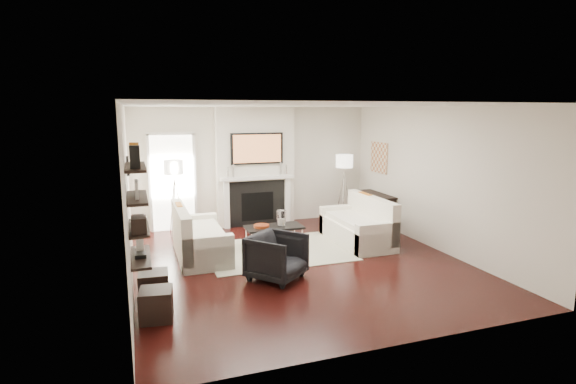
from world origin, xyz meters
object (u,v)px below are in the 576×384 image
object	(u,v)px
loveseat_right_base	(357,233)
lamp_left_shade	(173,167)
ottoman_near	(154,286)
loveseat_left_base	(201,245)
coffee_table	(274,227)
armchair	(277,255)
lamp_right_shade	(344,161)

from	to	relation	value
loveseat_right_base	lamp_left_shade	size ratio (longest dim) A/B	4.50
ottoman_near	loveseat_left_base	bearing A→B (deg)	61.69
coffee_table	armchair	size ratio (longest dim) A/B	1.40
armchair	ottoman_near	distance (m)	1.89
lamp_left_shade	lamp_right_shade	xyz separation A→B (m)	(3.90, -0.12, 0.00)
lamp_left_shade	ottoman_near	world-z (taller)	lamp_left_shade
loveseat_left_base	loveseat_right_base	bearing A→B (deg)	-2.77
lamp_left_shade	lamp_right_shade	distance (m)	3.90
loveseat_right_base	armchair	bearing A→B (deg)	-147.45
loveseat_right_base	lamp_right_shade	xyz separation A→B (m)	(0.55, 1.72, 1.24)
loveseat_left_base	lamp_left_shade	world-z (taller)	lamp_left_shade
coffee_table	ottoman_near	world-z (taller)	coffee_table
loveseat_left_base	ottoman_near	world-z (taller)	loveseat_left_base
loveseat_left_base	armchair	world-z (taller)	armchair
loveseat_right_base	lamp_right_shade	distance (m)	2.19
loveseat_left_base	loveseat_right_base	size ratio (longest dim) A/B	1.00
loveseat_right_base	lamp_left_shade	world-z (taller)	lamp_left_shade
loveseat_right_base	armchair	world-z (taller)	armchair
lamp_left_shade	loveseat_right_base	bearing A→B (deg)	-28.74
loveseat_left_base	ottoman_near	bearing A→B (deg)	-118.31
coffee_table	armchair	distance (m)	1.67
loveseat_left_base	coffee_table	world-z (taller)	same
lamp_right_shade	armchair	bearing A→B (deg)	-130.90
ottoman_near	loveseat_right_base	bearing A→B (deg)	21.12
lamp_right_shade	ottoman_near	xyz separation A→B (m)	(-4.52, -3.25, -1.25)
coffee_table	lamp_left_shade	world-z (taller)	lamp_left_shade
loveseat_right_base	loveseat_left_base	bearing A→B (deg)	177.23
coffee_table	ottoman_near	bearing A→B (deg)	-142.36
coffee_table	lamp_left_shade	xyz separation A→B (m)	(-1.70, 1.58, 1.05)
loveseat_left_base	lamp_right_shade	bearing A→B (deg)	23.50
armchair	ottoman_near	xyz separation A→B (m)	(-1.87, -0.19, -0.19)
loveseat_left_base	coffee_table	xyz separation A→B (m)	(1.42, 0.11, 0.19)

